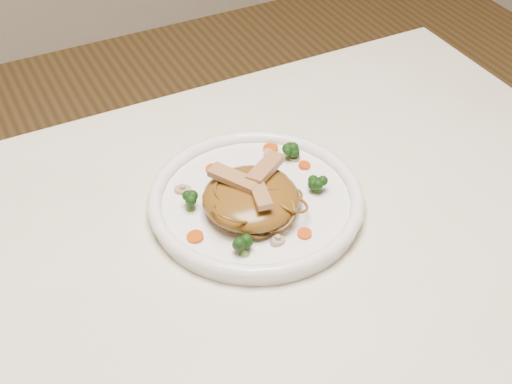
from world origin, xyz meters
name	(u,v)px	position (x,y,z in m)	size (l,w,h in m)	color
table	(239,310)	(0.00, 0.00, 0.65)	(1.20, 0.80, 0.75)	white
plate	(256,204)	(0.07, 0.08, 0.76)	(0.30, 0.30, 0.02)	white
noodle_mound	(251,198)	(0.05, 0.06, 0.79)	(0.13, 0.13, 0.04)	brown
chicken_a	(266,168)	(0.08, 0.08, 0.81)	(0.07, 0.02, 0.01)	tan
chicken_b	(233,178)	(0.03, 0.08, 0.81)	(0.07, 0.02, 0.01)	tan
chicken_c	(260,193)	(0.05, 0.04, 0.81)	(0.06, 0.02, 0.01)	tan
broccoli_0	(289,151)	(0.15, 0.14, 0.78)	(0.02, 0.02, 0.03)	#15360B
broccoli_1	(190,200)	(-0.02, 0.10, 0.78)	(0.03, 0.03, 0.03)	#15360B
broccoli_2	(244,247)	(0.01, -0.01, 0.78)	(0.02, 0.02, 0.03)	#15360B
broccoli_3	(318,183)	(0.15, 0.06, 0.78)	(0.03, 0.03, 0.03)	#15360B
carrot_0	(271,149)	(0.14, 0.17, 0.77)	(0.02, 0.02, 0.01)	#DF5008
carrot_1	(195,237)	(-0.04, 0.05, 0.77)	(0.02, 0.02, 0.01)	#DF5008
carrot_2	(304,165)	(0.16, 0.11, 0.77)	(0.02, 0.02, 0.01)	#DF5008
carrot_3	(212,169)	(0.04, 0.16, 0.77)	(0.02, 0.02, 0.01)	#DF5008
carrot_4	(304,234)	(0.09, -0.01, 0.77)	(0.02, 0.02, 0.01)	#DF5008
mushroom_0	(278,240)	(0.05, -0.01, 0.77)	(0.02, 0.02, 0.01)	#C5B594
mushroom_1	(294,156)	(0.16, 0.14, 0.77)	(0.02, 0.02, 0.01)	#C5B594
mushroom_2	(183,190)	(-0.02, 0.14, 0.77)	(0.02, 0.02, 0.01)	#C5B594
mushroom_3	(270,155)	(0.13, 0.15, 0.77)	(0.02, 0.02, 0.01)	#C5B594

